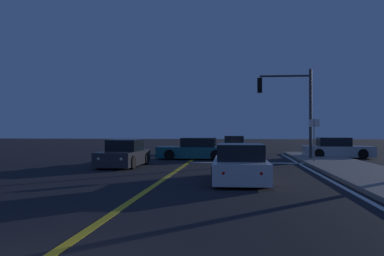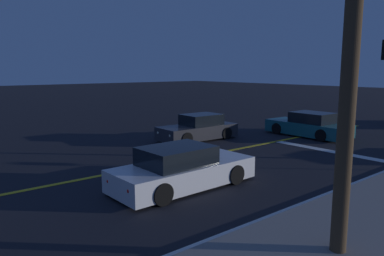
% 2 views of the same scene
% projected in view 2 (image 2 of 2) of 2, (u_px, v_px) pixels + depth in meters
% --- Properties ---
extents(sidewalk_right, '(3.20, 35.64, 0.15)m').
position_uv_depth(sidewalk_right, '(330.00, 244.00, 7.63)').
color(sidewalk_right, gray).
rests_on(sidewalk_right, ground).
extents(lane_line_center, '(0.20, 33.66, 0.01)m').
position_uv_depth(lane_line_center, '(135.00, 169.00, 13.69)').
color(lane_line_center, gold).
rests_on(lane_line_center, ground).
extents(lane_line_edge_right, '(0.16, 33.66, 0.01)m').
position_uv_depth(lane_line_edge_right, '(261.00, 220.00, 9.06)').
color(lane_line_edge_right, white).
rests_on(lane_line_edge_right, ground).
extents(stop_bar, '(6.30, 0.50, 0.01)m').
position_uv_depth(stop_bar, '(334.00, 152.00, 16.52)').
color(stop_bar, white).
rests_on(stop_bar, ground).
extents(car_side_waiting_teal, '(4.63, 2.01, 1.34)m').
position_uv_depth(car_side_waiting_teal, '(309.00, 126.00, 20.39)').
color(car_side_waiting_teal, '#195960').
rests_on(car_side_waiting_teal, ground).
extents(car_far_approaching_white, '(2.01, 4.76, 1.34)m').
position_uv_depth(car_far_approaching_white, '(182.00, 169.00, 11.47)').
color(car_far_approaching_white, silver).
rests_on(car_far_approaching_white, ground).
extents(car_lead_oncoming_charcoal, '(1.91, 4.33, 1.34)m').
position_uv_depth(car_lead_oncoming_charcoal, '(198.00, 129.00, 19.33)').
color(car_lead_oncoming_charcoal, '#2D2D33').
rests_on(car_lead_oncoming_charcoal, ground).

